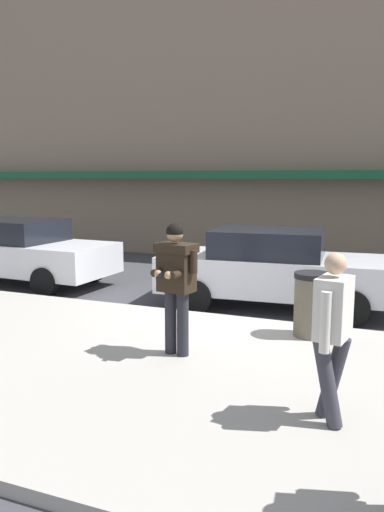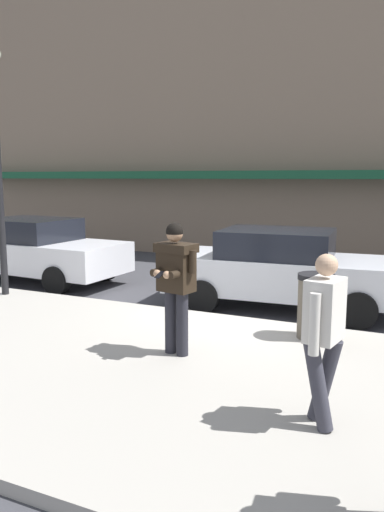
{
  "view_description": "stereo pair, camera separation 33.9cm",
  "coord_description": "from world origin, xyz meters",
  "px_view_note": "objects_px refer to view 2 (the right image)",
  "views": [
    {
      "loc": [
        2.44,
        -8.33,
        2.54
      ],
      "look_at": [
        0.0,
        -2.19,
        1.49
      ],
      "focal_mm": 35.0,
      "sensor_mm": 36.0,
      "label": 1
    },
    {
      "loc": [
        2.75,
        -8.19,
        2.54
      ],
      "look_at": [
        0.0,
        -2.19,
        1.49
      ],
      "focal_mm": 35.0,
      "sensor_mm": 36.0,
      "label": 2
    }
  ],
  "objects_px": {
    "pedestrian_in_light_coat": "(324,329)",
    "trash_bin": "(315,306)",
    "parked_sedan_near": "(35,250)",
    "parked_sedan_mid": "(283,269)",
    "man_texting_on_phone": "(176,274)"
  },
  "relations": [
    {
      "from": "pedestrian_in_light_coat",
      "to": "trash_bin",
      "type": "distance_m",
      "value": 2.78
    },
    {
      "from": "parked_sedan_near",
      "to": "pedestrian_in_light_coat",
      "type": "distance_m",
      "value": 9.0
    },
    {
      "from": "parked_sedan_near",
      "to": "trash_bin",
      "type": "height_order",
      "value": "parked_sedan_near"
    },
    {
      "from": "pedestrian_in_light_coat",
      "to": "trash_bin",
      "type": "xyz_separation_m",
      "value": [
        -0.58,
        2.67,
        -0.47
      ]
    },
    {
      "from": "parked_sedan_mid",
      "to": "trash_bin",
      "type": "xyz_separation_m",
      "value": [
        0.99,
        -1.99,
        -0.16
      ]
    },
    {
      "from": "parked_sedan_near",
      "to": "parked_sedan_mid",
      "type": "bearing_deg",
      "value": 0.23
    },
    {
      "from": "parked_sedan_near",
      "to": "parked_sedan_mid",
      "type": "relative_size",
      "value": 0.99
    },
    {
      "from": "parked_sedan_mid",
      "to": "man_texting_on_phone",
      "type": "distance_m",
      "value": 3.56
    },
    {
      "from": "parked_sedan_near",
      "to": "parked_sedan_mid",
      "type": "xyz_separation_m",
      "value": [
        6.14,
        0.03,
        0.0
      ]
    },
    {
      "from": "parked_sedan_mid",
      "to": "trash_bin",
      "type": "height_order",
      "value": "parked_sedan_mid"
    },
    {
      "from": "parked_sedan_near",
      "to": "parked_sedan_mid",
      "type": "height_order",
      "value": "same"
    },
    {
      "from": "pedestrian_in_light_coat",
      "to": "parked_sedan_near",
      "type": "bearing_deg",
      "value": 148.96
    },
    {
      "from": "parked_sedan_near",
      "to": "pedestrian_in_light_coat",
      "type": "xyz_separation_m",
      "value": [
        7.71,
        -4.64,
        0.32
      ]
    },
    {
      "from": "parked_sedan_near",
      "to": "pedestrian_in_light_coat",
      "type": "relative_size",
      "value": 2.7
    },
    {
      "from": "parked_sedan_near",
      "to": "man_texting_on_phone",
      "type": "distance_m",
      "value": 6.55
    }
  ]
}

